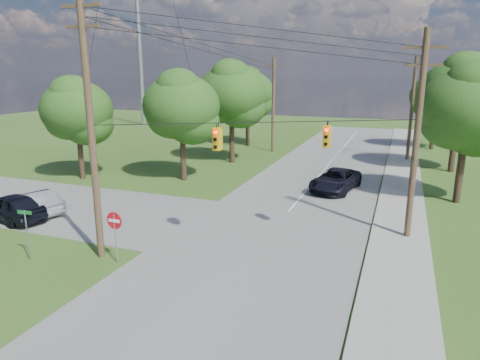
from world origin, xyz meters
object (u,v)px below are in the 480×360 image
at_px(pole_ne, 417,134).
at_px(car_cross_silver, 36,202).
at_px(pole_north_e, 412,108).
at_px(pole_north_w, 273,104).
at_px(car_cross_dark, 12,207).
at_px(pole_sw, 91,125).
at_px(car_main_north, 336,180).
at_px(do_not_enter_sign, 115,226).

xyz_separation_m(pole_ne, car_cross_silver, (-21.32, -3.77, -4.73)).
height_order(pole_north_e, pole_north_w, same).
relative_size(pole_north_e, car_cross_dark, 2.09).
relative_size(pole_sw, car_main_north, 2.16).
bearing_deg(pole_ne, pole_north_e, 90.00).
bearing_deg(pole_north_w, car_main_north, -57.21).
relative_size(pole_ne, car_cross_silver, 2.46).
bearing_deg(car_cross_dark, pole_ne, 116.14).
distance_m(pole_ne, car_cross_dark, 22.73).
relative_size(pole_north_e, car_cross_silver, 2.34).
relative_size(pole_sw, do_not_enter_sign, 4.97).
distance_m(pole_north_e, do_not_enter_sign, 32.53).
height_order(pole_ne, car_main_north, pole_ne).
bearing_deg(pole_ne, car_cross_dark, -166.22).
distance_m(pole_sw, do_not_enter_sign, 4.61).
distance_m(pole_north_w, car_main_north, 17.09).
bearing_deg(car_main_north, car_cross_dark, -131.09).
distance_m(pole_north_w, do_not_enter_sign, 30.11).
bearing_deg(do_not_enter_sign, car_cross_dark, 166.10).
xyz_separation_m(pole_north_w, car_cross_dark, (-7.72, -27.30, -4.28)).
height_order(pole_north_e, car_cross_silver, pole_north_e).
bearing_deg(car_cross_dark, pole_north_w, 176.58).
xyz_separation_m(pole_ne, car_main_north, (-4.95, 8.10, -4.66)).
bearing_deg(do_not_enter_sign, pole_ne, 34.21).
xyz_separation_m(pole_ne, pole_north_w, (-13.90, 22.00, -0.34)).
xyz_separation_m(car_cross_silver, car_main_north, (16.38, 11.87, 0.07)).
relative_size(car_cross_dark, car_cross_silver, 1.12).
bearing_deg(car_cross_dark, pole_north_e, 153.99).
bearing_deg(car_main_north, pole_sw, -108.47).
bearing_deg(pole_sw, do_not_enter_sign, -14.45).
height_order(pole_sw, car_cross_dark, pole_sw).
height_order(pole_north_w, car_cross_dark, pole_north_w).
bearing_deg(pole_north_e, car_main_north, -109.58).
relative_size(pole_north_w, car_cross_silver, 2.34).
bearing_deg(pole_north_e, pole_sw, -114.52).
height_order(pole_north_w, car_cross_silver, pole_north_w).
distance_m(car_main_north, do_not_enter_sign, 17.66).
xyz_separation_m(pole_sw, pole_ne, (13.50, 7.60, -0.76)).
bearing_deg(do_not_enter_sign, car_cross_silver, 157.04).
height_order(car_cross_dark, car_main_north, car_cross_dark).
bearing_deg(car_main_north, pole_north_e, 80.54).
relative_size(pole_sw, car_cross_silver, 2.81).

